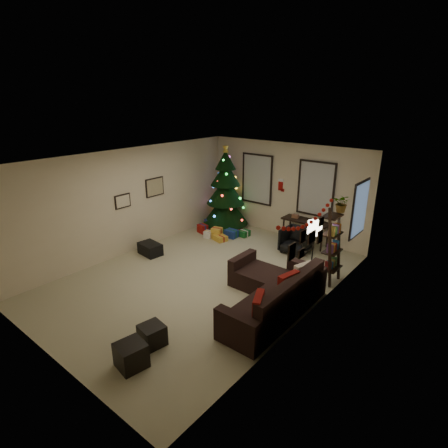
{
  "coord_description": "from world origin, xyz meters",
  "views": [
    {
      "loc": [
        4.98,
        -5.41,
        3.91
      ],
      "look_at": [
        0.1,
        0.6,
        1.15
      ],
      "focal_mm": 28.97,
      "sensor_mm": 36.0,
      "label": 1
    }
  ],
  "objects_px": {
    "christmas_tree": "(226,194)",
    "desk": "(306,223)",
    "bookshelf": "(333,246)",
    "sofa": "(272,295)",
    "desk_chair": "(296,241)"
  },
  "relations": [
    {
      "from": "christmas_tree",
      "to": "desk",
      "type": "height_order",
      "value": "christmas_tree"
    },
    {
      "from": "sofa",
      "to": "christmas_tree",
      "type": "bearing_deg",
      "value": 140.06
    },
    {
      "from": "christmas_tree",
      "to": "desk",
      "type": "relative_size",
      "value": 2.01
    },
    {
      "from": "christmas_tree",
      "to": "bookshelf",
      "type": "height_order",
      "value": "christmas_tree"
    },
    {
      "from": "desk",
      "to": "desk_chair",
      "type": "xyz_separation_m",
      "value": [
        0.08,
        -0.65,
        -0.29
      ]
    },
    {
      "from": "sofa",
      "to": "desk",
      "type": "height_order",
      "value": "sofa"
    },
    {
      "from": "desk",
      "to": "desk_chair",
      "type": "bearing_deg",
      "value": -82.93
    },
    {
      "from": "desk",
      "to": "desk_chair",
      "type": "distance_m",
      "value": 0.72
    },
    {
      "from": "bookshelf",
      "to": "desk",
      "type": "bearing_deg",
      "value": 132.22
    },
    {
      "from": "christmas_tree",
      "to": "bookshelf",
      "type": "distance_m",
      "value": 4.24
    },
    {
      "from": "christmas_tree",
      "to": "sofa",
      "type": "relative_size",
      "value": 1.0
    },
    {
      "from": "sofa",
      "to": "bookshelf",
      "type": "xyz_separation_m",
      "value": [
        0.45,
        1.7,
        0.58
      ]
    },
    {
      "from": "sofa",
      "to": "bookshelf",
      "type": "distance_m",
      "value": 1.85
    },
    {
      "from": "christmas_tree",
      "to": "bookshelf",
      "type": "relative_size",
      "value": 1.48
    },
    {
      "from": "desk_chair",
      "to": "bookshelf",
      "type": "bearing_deg",
      "value": -35.01
    }
  ]
}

